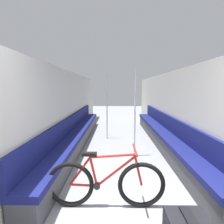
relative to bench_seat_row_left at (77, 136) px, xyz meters
name	(u,v)px	position (x,y,z in m)	size (l,w,h in m)	color
wall_left	(68,109)	(-0.24, 0.00, 0.75)	(0.10, 10.51, 2.12)	beige
wall_right	(173,110)	(2.69, 0.00, 0.75)	(0.10, 10.51, 2.12)	beige
bench_seat_row_left	(77,136)	(0.00, 0.00, 0.00)	(0.43, 6.19, 0.89)	#3D3D42
bench_seat_row_right	(163,136)	(2.45, 0.00, 0.00)	(0.43, 6.19, 0.89)	#3D3D42
bicycle	(106,183)	(0.94, -2.58, 0.04)	(1.64, 0.46, 0.85)	black
grab_pole_near	(107,108)	(0.82, 0.81, 0.72)	(0.08, 0.08, 2.10)	gray
grab_pole_far	(135,115)	(1.56, -0.70, 0.72)	(0.08, 0.08, 2.10)	gray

